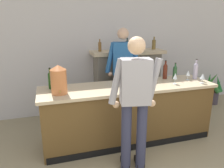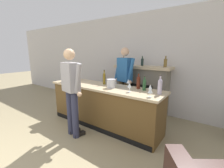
{
  "view_description": "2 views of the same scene",
  "coord_description": "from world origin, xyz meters",
  "px_view_note": "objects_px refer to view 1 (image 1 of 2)",
  "views": [
    {
      "loc": [
        -1.07,
        -0.8,
        1.92
      ],
      "look_at": [
        -0.02,
        2.64,
        0.87
      ],
      "focal_mm": 35.0,
      "sensor_mm": 36.0,
      "label": 1
    },
    {
      "loc": [
        2.22,
        -0.3,
        1.68
      ],
      "look_at": [
        0.18,
        2.56,
        0.94
      ],
      "focal_mm": 24.0,
      "sensor_mm": 36.0,
      "label": 2
    }
  ],
  "objects_px": {
    "wine_glass_front_left": "(150,73)",
    "wine_glass_mid_counter": "(203,77)",
    "potted_plant_corner": "(213,89)",
    "wine_bottle_riesling_slim": "(50,80)",
    "wine_bottle_chardonnay_pale": "(175,72)",
    "ice_bucket_steel": "(145,79)",
    "wine_bottle_merlot_tall": "(196,70)",
    "wine_glass_back_row": "(175,76)",
    "wine_bottle_burgundy_dark": "(121,75)",
    "fireplace_stone": "(127,81)",
    "person_customer": "(135,101)",
    "wine_glass_by_dispenser": "(188,74)",
    "copper_dispenser": "(59,79)",
    "person_bartender": "(123,72)",
    "wine_bottle_rose_blush": "(165,71)"
  },
  "relations": [
    {
      "from": "ice_bucket_steel",
      "to": "wine_glass_mid_counter",
      "type": "distance_m",
      "value": 0.96
    },
    {
      "from": "wine_glass_front_left",
      "to": "wine_glass_mid_counter",
      "type": "distance_m",
      "value": 0.85
    },
    {
      "from": "ice_bucket_steel",
      "to": "wine_bottle_merlot_tall",
      "type": "xyz_separation_m",
      "value": [
        1.01,
        0.09,
        0.06
      ]
    },
    {
      "from": "fireplace_stone",
      "to": "copper_dispenser",
      "type": "bearing_deg",
      "value": -139.55
    },
    {
      "from": "copper_dispenser",
      "to": "wine_bottle_burgundy_dark",
      "type": "xyz_separation_m",
      "value": [
        0.98,
        0.24,
        -0.06
      ]
    },
    {
      "from": "wine_bottle_burgundy_dark",
      "to": "wine_glass_mid_counter",
      "type": "bearing_deg",
      "value": -16.18
    },
    {
      "from": "wine_glass_mid_counter",
      "to": "wine_glass_by_dispenser",
      "type": "xyz_separation_m",
      "value": [
        -0.1,
        0.25,
        -0.0
      ]
    },
    {
      "from": "potted_plant_corner",
      "to": "wine_bottle_chardonnay_pale",
      "type": "xyz_separation_m",
      "value": [
        -1.61,
        -0.8,
        0.71
      ]
    },
    {
      "from": "fireplace_stone",
      "to": "wine_bottle_chardonnay_pale",
      "type": "height_order",
      "value": "fireplace_stone"
    },
    {
      "from": "fireplace_stone",
      "to": "wine_bottle_merlot_tall",
      "type": "distance_m",
      "value": 1.47
    },
    {
      "from": "person_bartender",
      "to": "wine_bottle_merlot_tall",
      "type": "xyz_separation_m",
      "value": [
        1.12,
        -0.64,
        0.09
      ]
    },
    {
      "from": "wine_bottle_burgundy_dark",
      "to": "wine_glass_front_left",
      "type": "height_order",
      "value": "wine_bottle_burgundy_dark"
    },
    {
      "from": "potted_plant_corner",
      "to": "wine_glass_mid_counter",
      "type": "bearing_deg",
      "value": -138.55
    },
    {
      "from": "fireplace_stone",
      "to": "wine_bottle_chardonnay_pale",
      "type": "bearing_deg",
      "value": -63.99
    },
    {
      "from": "wine_bottle_riesling_slim",
      "to": "wine_glass_back_row",
      "type": "relative_size",
      "value": 1.82
    },
    {
      "from": "copper_dispenser",
      "to": "wine_glass_mid_counter",
      "type": "distance_m",
      "value": 2.27
    },
    {
      "from": "fireplace_stone",
      "to": "wine_glass_by_dispenser",
      "type": "relative_size",
      "value": 9.75
    },
    {
      "from": "wine_bottle_burgundy_dark",
      "to": "wine_glass_by_dispenser",
      "type": "bearing_deg",
      "value": -5.95
    },
    {
      "from": "copper_dispenser",
      "to": "wine_bottle_riesling_slim",
      "type": "bearing_deg",
      "value": 111.48
    },
    {
      "from": "wine_glass_by_dispenser",
      "to": "person_customer",
      "type": "bearing_deg",
      "value": -149.74
    },
    {
      "from": "ice_bucket_steel",
      "to": "wine_bottle_riesling_slim",
      "type": "distance_m",
      "value": 1.44
    },
    {
      "from": "person_customer",
      "to": "wine_bottle_merlot_tall",
      "type": "relative_size",
      "value": 5.04
    },
    {
      "from": "wine_bottle_rose_blush",
      "to": "wine_glass_front_left",
      "type": "distance_m",
      "value": 0.27
    },
    {
      "from": "person_bartender",
      "to": "wine_glass_front_left",
      "type": "distance_m",
      "value": 0.56
    },
    {
      "from": "wine_bottle_riesling_slim",
      "to": "wine_glass_front_left",
      "type": "height_order",
      "value": "wine_bottle_riesling_slim"
    },
    {
      "from": "wine_bottle_burgundy_dark",
      "to": "wine_bottle_chardonnay_pale",
      "type": "bearing_deg",
      "value": 0.64
    },
    {
      "from": "copper_dispenser",
      "to": "wine_bottle_merlot_tall",
      "type": "distance_m",
      "value": 2.33
    },
    {
      "from": "wine_bottle_riesling_slim",
      "to": "wine_glass_back_row",
      "type": "height_order",
      "value": "wine_bottle_riesling_slim"
    },
    {
      "from": "wine_bottle_burgundy_dark",
      "to": "wine_glass_by_dispenser",
      "type": "relative_size",
      "value": 2.1
    },
    {
      "from": "wine_bottle_merlot_tall",
      "to": "wine_bottle_burgundy_dark",
      "type": "distance_m",
      "value": 1.35
    },
    {
      "from": "copper_dispenser",
      "to": "wine_bottle_riesling_slim",
      "type": "xyz_separation_m",
      "value": [
        -0.11,
        0.27,
        -0.06
      ]
    },
    {
      "from": "potted_plant_corner",
      "to": "wine_glass_mid_counter",
      "type": "xyz_separation_m",
      "value": [
        -1.34,
        -1.18,
        0.69
      ]
    },
    {
      "from": "person_bartender",
      "to": "wine_bottle_chardonnay_pale",
      "type": "xyz_separation_m",
      "value": [
        0.78,
        -0.53,
        0.06
      ]
    },
    {
      "from": "wine_bottle_chardonnay_pale",
      "to": "wine_bottle_merlot_tall",
      "type": "xyz_separation_m",
      "value": [
        0.34,
        -0.1,
        0.03
      ]
    },
    {
      "from": "wine_glass_front_left",
      "to": "wine_bottle_chardonnay_pale",
      "type": "bearing_deg",
      "value": -14.11
    },
    {
      "from": "wine_bottle_chardonnay_pale",
      "to": "wine_glass_front_left",
      "type": "bearing_deg",
      "value": 165.89
    },
    {
      "from": "wine_glass_mid_counter",
      "to": "person_bartender",
      "type": "bearing_deg",
      "value": 138.93
    },
    {
      "from": "ice_bucket_steel",
      "to": "wine_bottle_riesling_slim",
      "type": "xyz_separation_m",
      "value": [
        -1.43,
        0.22,
        0.05
      ]
    },
    {
      "from": "person_bartender",
      "to": "wine_bottle_riesling_slim",
      "type": "bearing_deg",
      "value": -158.73
    },
    {
      "from": "copper_dispenser",
      "to": "wine_glass_mid_counter",
      "type": "height_order",
      "value": "copper_dispenser"
    },
    {
      "from": "copper_dispenser",
      "to": "wine_bottle_rose_blush",
      "type": "relative_size",
      "value": 1.25
    },
    {
      "from": "wine_bottle_riesling_slim",
      "to": "wine_glass_back_row",
      "type": "distance_m",
      "value": 1.94
    },
    {
      "from": "wine_bottle_chardonnay_pale",
      "to": "wine_bottle_rose_blush",
      "type": "bearing_deg",
      "value": 159.28
    },
    {
      "from": "fireplace_stone",
      "to": "potted_plant_corner",
      "type": "height_order",
      "value": "fireplace_stone"
    },
    {
      "from": "ice_bucket_steel",
      "to": "copper_dispenser",
      "type": "bearing_deg",
      "value": -177.83
    },
    {
      "from": "ice_bucket_steel",
      "to": "wine_bottle_burgundy_dark",
      "type": "xyz_separation_m",
      "value": [
        -0.34,
        0.19,
        0.06
      ]
    },
    {
      "from": "fireplace_stone",
      "to": "person_customer",
      "type": "relative_size",
      "value": 0.91
    },
    {
      "from": "potted_plant_corner",
      "to": "ice_bucket_steel",
      "type": "relative_size",
      "value": 3.81
    },
    {
      "from": "wine_bottle_burgundy_dark",
      "to": "wine_bottle_merlot_tall",
      "type": "bearing_deg",
      "value": -3.93
    },
    {
      "from": "person_bartender",
      "to": "wine_bottle_rose_blush",
      "type": "distance_m",
      "value": 0.78
    }
  ]
}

